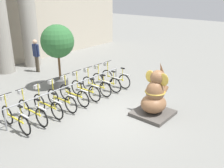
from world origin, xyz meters
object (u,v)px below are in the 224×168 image
object	(u,v)px
bicycle_0	(15,117)
elephant_statue	(155,98)
bicycle_8	(115,77)
bicycle_1	(32,110)
bicycle_6	(96,85)
bicycle_2	(47,104)
person_pedestrian	(36,53)
bicycle_3	(61,99)
bicycle_5	(85,89)
bicycle_4	(73,93)
potted_tree	(58,44)
bicycle_7	(106,81)

from	to	relation	value
bicycle_0	elephant_statue	size ratio (longest dim) A/B	0.88
bicycle_0	bicycle_8	world-z (taller)	same
bicycle_1	bicycle_6	size ratio (longest dim) A/B	1.00
bicycle_1	bicycle_2	size ratio (longest dim) A/B	1.00
bicycle_6	person_pedestrian	world-z (taller)	person_pedestrian
bicycle_0	bicycle_1	distance (m)	0.63
bicycle_1	elephant_statue	xyz separation A→B (m)	(3.09, -2.88, 0.24)
bicycle_3	bicycle_6	xyz separation A→B (m)	(1.88, 0.00, 0.00)
bicycle_5	bicycle_6	distance (m)	0.63
bicycle_1	bicycle_4	xyz separation A→B (m)	(1.88, 0.04, 0.00)
bicycle_2	potted_tree	world-z (taller)	potted_tree
bicycle_2	potted_tree	bearing A→B (deg)	40.74
bicycle_5	elephant_statue	distance (m)	2.99
bicycle_2	bicycle_4	world-z (taller)	same
bicycle_2	bicycle_7	xyz separation A→B (m)	(3.13, -0.01, 0.00)
bicycle_2	elephant_statue	xyz separation A→B (m)	(2.47, -2.89, 0.24)
bicycle_2	bicycle_8	size ratio (longest dim) A/B	1.00
bicycle_1	bicycle_4	bearing A→B (deg)	1.13
elephant_statue	bicycle_4	bearing A→B (deg)	112.68
bicycle_0	person_pedestrian	distance (m)	6.02
bicycle_2	potted_tree	distance (m)	3.07
bicycle_4	person_pedestrian	world-z (taller)	person_pedestrian
bicycle_6	person_pedestrian	xyz separation A→B (m)	(0.17, 4.50, 0.65)
bicycle_3	bicycle_5	distance (m)	1.25
bicycle_0	potted_tree	size ratio (longest dim) A/B	0.59
bicycle_2	bicycle_6	bearing A→B (deg)	0.16
elephant_statue	potted_tree	xyz separation A→B (m)	(-0.48, 4.60, 1.35)
bicycle_7	elephant_statue	bearing A→B (deg)	-102.83
bicycle_8	elephant_statue	size ratio (longest dim) A/B	0.88
bicycle_3	bicycle_7	bearing A→B (deg)	-0.27
bicycle_0	elephant_statue	world-z (taller)	elephant_statue
bicycle_2	elephant_statue	size ratio (longest dim) A/B	0.88
bicycle_7	bicycle_4	bearing A→B (deg)	178.95
bicycle_0	bicycle_5	size ratio (longest dim) A/B	1.00
bicycle_4	bicycle_8	distance (m)	2.50
bicycle_0	person_pedestrian	size ratio (longest dim) A/B	0.96
person_pedestrian	bicycle_4	bearing A→B (deg)	-107.61
elephant_statue	bicycle_7	bearing A→B (deg)	77.17
bicycle_2	bicycle_6	size ratio (longest dim) A/B	1.00
bicycle_3	bicycle_6	world-z (taller)	same
bicycle_2	person_pedestrian	xyz separation A→B (m)	(2.67, 4.50, 0.65)
bicycle_5	person_pedestrian	xyz separation A→B (m)	(0.80, 4.47, 0.65)
bicycle_3	person_pedestrian	bearing A→B (deg)	65.55
bicycle_1	bicycle_7	world-z (taller)	same
bicycle_1	bicycle_6	bearing A→B (deg)	0.31
bicycle_0	bicycle_6	size ratio (longest dim) A/B	1.00
bicycle_0	bicycle_7	world-z (taller)	same
bicycle_4	bicycle_7	xyz separation A→B (m)	(1.88, -0.03, 0.00)
bicycle_8	bicycle_0	bearing A→B (deg)	179.94
potted_tree	bicycle_0	bearing A→B (deg)	-151.90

